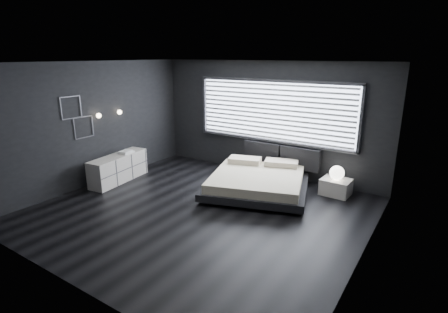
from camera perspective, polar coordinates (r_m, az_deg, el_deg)
The scene contains 12 objects.
room at distance 6.44m, azimuth -4.16°, elevation 2.49°, with size 6.04×6.00×2.80m.
window at distance 8.57m, azimuth 7.99°, elevation 7.28°, with size 4.14×0.09×1.52m.
headboard at distance 8.63m, azimuth 9.20°, elevation 0.21°, with size 1.96×0.16×0.52m.
sconce_near at distance 8.47m, azimuth -19.79°, elevation 6.30°, with size 0.18×0.11×0.11m.
sconce_far at distance 8.83m, azimuth -16.69°, elevation 6.96°, with size 0.18×0.11×0.11m.
wall_art_upper at distance 8.17m, azimuth -23.70°, elevation 7.33°, with size 0.01×0.48×0.48m.
wall_art_lower at distance 8.38m, azimuth -21.92°, elevation 4.45°, with size 0.01×0.48×0.48m.
bed at distance 7.74m, azimuth 5.45°, elevation -4.00°, with size 2.66×2.60×0.55m.
nightstand at distance 7.98m, azimuth 17.79°, elevation -4.74°, with size 0.60×0.50×0.35m, color silver.
orb_lamp at distance 7.84m, azimuth 17.96°, elevation -2.56°, with size 0.31×0.31×0.31m, color white.
dresser at distance 8.74m, azimuth -16.80°, elevation -1.82°, with size 0.65×1.64×0.64m.
book_stack at distance 8.76m, azimuth -15.73°, elevation 0.71°, with size 0.29×0.37×0.07m.
Camera 1 is at (3.81, -4.96, 2.94)m, focal length 28.00 mm.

